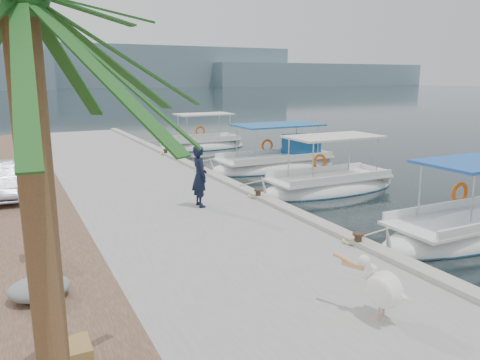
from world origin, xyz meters
name	(u,v)px	position (x,y,z in m)	size (l,w,h in m)	color
ground	(291,224)	(0.00, 0.00, 0.00)	(400.00, 400.00, 0.00)	black
concrete_quay	(152,192)	(-3.00, 5.00, 0.25)	(6.00, 40.00, 0.50)	gray
quay_curb	(219,177)	(-0.22, 5.00, 0.56)	(0.44, 40.00, 0.12)	#9A9689
cobblestone_strip	(4,208)	(-8.00, 5.00, 0.25)	(4.00, 40.00, 0.50)	#50372A
distant_hills	(96,70)	(29.61, 201.49, 7.61)	(330.00, 60.00, 18.00)	slate
fishing_caique_c	(328,188)	(3.70, 2.97, 0.13)	(6.21, 2.26, 2.83)	white
fishing_caique_d	(276,165)	(4.23, 7.97, 0.19)	(7.07, 2.64, 2.83)	white
fishing_caique_e	(202,147)	(3.50, 15.93, 0.13)	(5.82, 2.24, 2.83)	white
mooring_bollards	(258,193)	(-0.35, 1.50, 0.69)	(0.28, 20.28, 0.33)	black
pelican	(381,288)	(-2.33, -6.36, 1.04)	(0.76, 1.33, 1.04)	tan
fisherman	(200,176)	(-2.43, 1.53, 1.47)	(0.71, 0.46, 1.94)	black
parked_car	(6,180)	(-7.86, 5.62, 1.10)	(1.26, 3.61, 1.19)	silver
wooden_crate	(70,360)	(-7.21, -5.64, 0.72)	(0.55, 0.55, 0.44)	olive
tarp_bundle	(39,288)	(-7.43, -3.02, 0.70)	(1.10, 0.90, 0.40)	slate
folding_table	(39,236)	(-7.27, -0.91, 1.02)	(0.55, 0.55, 0.73)	silver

